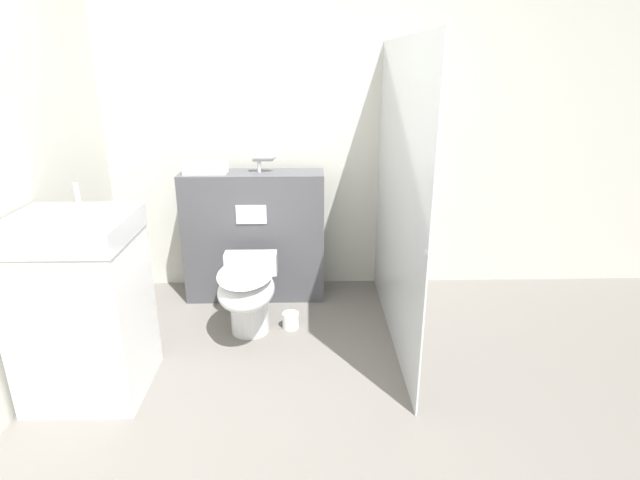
# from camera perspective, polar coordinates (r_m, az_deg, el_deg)

# --- Properties ---
(ground_plane) EXTENTS (12.00, 12.00, 0.00)m
(ground_plane) POSITION_cam_1_polar(r_m,az_deg,el_deg) (2.65, -5.72, -22.04)
(ground_plane) COLOR slate
(wall_back) EXTENTS (8.00, 0.06, 2.50)m
(wall_back) POSITION_cam_1_polar(r_m,az_deg,el_deg) (3.94, -4.33, 12.19)
(wall_back) COLOR silver
(wall_back) RESTS_ON ground_plane
(partition_panel) EXTENTS (1.06, 0.31, 0.99)m
(partition_panel) POSITION_cam_1_polar(r_m,az_deg,el_deg) (3.87, -7.48, 0.44)
(partition_panel) COLOR #4C4C51
(partition_panel) RESTS_ON ground_plane
(shower_glass) EXTENTS (0.04, 1.73, 1.90)m
(shower_glass) POSITION_cam_1_polar(r_m,az_deg,el_deg) (3.17, 8.89, 4.64)
(shower_glass) COLOR silver
(shower_glass) RESTS_ON ground_plane
(toilet) EXTENTS (0.37, 0.64, 0.50)m
(toilet) POSITION_cam_1_polar(r_m,az_deg,el_deg) (3.37, -8.28, -5.87)
(toilet) COLOR white
(toilet) RESTS_ON ground_plane
(sink_vanity) EXTENTS (0.62, 0.57, 1.16)m
(sink_vanity) POSITION_cam_1_polar(r_m,az_deg,el_deg) (3.01, -25.48, -6.91)
(sink_vanity) COLOR white
(sink_vanity) RESTS_ON ground_plane
(hair_drier) EXTENTS (0.18, 0.07, 0.15)m
(hair_drier) POSITION_cam_1_polar(r_m,az_deg,el_deg) (3.71, -6.44, 9.38)
(hair_drier) COLOR #B7B7BC
(hair_drier) RESTS_ON partition_panel
(folded_towel) EXTENTS (0.31, 0.14, 0.09)m
(folded_towel) POSITION_cam_1_polar(r_m,az_deg,el_deg) (3.76, -12.97, 8.10)
(folded_towel) COLOR white
(folded_towel) RESTS_ON partition_panel
(spare_toilet_roll) EXTENTS (0.12, 0.12, 0.11)m
(spare_toilet_roll) POSITION_cam_1_polar(r_m,az_deg,el_deg) (3.54, -3.37, -9.14)
(spare_toilet_roll) COLOR white
(spare_toilet_roll) RESTS_ON ground_plane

